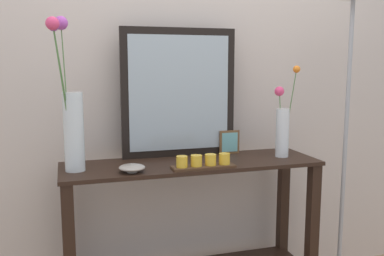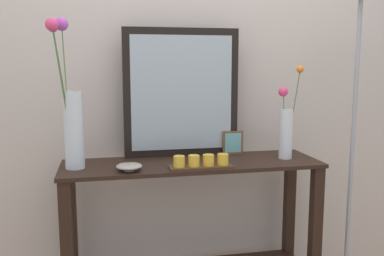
{
  "view_description": "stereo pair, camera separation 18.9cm",
  "coord_description": "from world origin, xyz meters",
  "px_view_note": "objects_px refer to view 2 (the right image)",
  "views": [
    {
      "loc": [
        -0.63,
        -2.09,
        1.36
      ],
      "look_at": [
        0.0,
        0.0,
        1.03
      ],
      "focal_mm": 39.78,
      "sensor_mm": 36.0,
      "label": 1
    },
    {
      "loc": [
        -0.45,
        -2.14,
        1.36
      ],
      "look_at": [
        0.0,
        0.0,
        1.03
      ],
      "focal_mm": 39.78,
      "sensor_mm": 36.0,
      "label": 2
    }
  ],
  "objects_px": {
    "picture_frame_small": "(233,143)",
    "decorative_bowl": "(129,166)",
    "vase_right": "(286,128)",
    "console_table": "(192,223)",
    "mirror_leaning": "(182,93)",
    "tall_vase_left": "(71,116)",
    "candle_tray": "(201,163)",
    "floor_lamp": "(356,90)"
  },
  "relations": [
    {
      "from": "candle_tray",
      "to": "picture_frame_small",
      "type": "relative_size",
      "value": 2.37
    },
    {
      "from": "console_table",
      "to": "picture_frame_small",
      "type": "height_order",
      "value": "picture_frame_small"
    },
    {
      "from": "picture_frame_small",
      "to": "floor_lamp",
      "type": "xyz_separation_m",
      "value": [
        0.62,
        -0.22,
        0.31
      ]
    },
    {
      "from": "mirror_leaning",
      "to": "floor_lamp",
      "type": "xyz_separation_m",
      "value": [
        0.91,
        -0.25,
        0.02
      ]
    },
    {
      "from": "vase_right",
      "to": "decorative_bowl",
      "type": "height_order",
      "value": "vase_right"
    },
    {
      "from": "candle_tray",
      "to": "floor_lamp",
      "type": "distance_m",
      "value": 0.94
    },
    {
      "from": "mirror_leaning",
      "to": "picture_frame_small",
      "type": "bearing_deg",
      "value": -5.06
    },
    {
      "from": "picture_frame_small",
      "to": "candle_tray",
      "type": "bearing_deg",
      "value": -131.54
    },
    {
      "from": "tall_vase_left",
      "to": "decorative_bowl",
      "type": "distance_m",
      "value": 0.37
    },
    {
      "from": "console_table",
      "to": "candle_tray",
      "type": "bearing_deg",
      "value": -82.96
    },
    {
      "from": "tall_vase_left",
      "to": "picture_frame_small",
      "type": "bearing_deg",
      "value": 10.41
    },
    {
      "from": "tall_vase_left",
      "to": "candle_tray",
      "type": "xyz_separation_m",
      "value": [
        0.62,
        -0.12,
        -0.24
      ]
    },
    {
      "from": "console_table",
      "to": "picture_frame_small",
      "type": "bearing_deg",
      "value": 28.24
    },
    {
      "from": "vase_right",
      "to": "picture_frame_small",
      "type": "bearing_deg",
      "value": 147.74
    },
    {
      "from": "mirror_leaning",
      "to": "tall_vase_left",
      "type": "xyz_separation_m",
      "value": [
        -0.58,
        -0.19,
        -0.09
      ]
    },
    {
      "from": "console_table",
      "to": "tall_vase_left",
      "type": "height_order",
      "value": "tall_vase_left"
    },
    {
      "from": "console_table",
      "to": "vase_right",
      "type": "distance_m",
      "value": 0.72
    },
    {
      "from": "picture_frame_small",
      "to": "decorative_bowl",
      "type": "relative_size",
      "value": 1.06
    },
    {
      "from": "vase_right",
      "to": "floor_lamp",
      "type": "relative_size",
      "value": 0.28
    },
    {
      "from": "mirror_leaning",
      "to": "picture_frame_small",
      "type": "relative_size",
      "value": 5.27
    },
    {
      "from": "tall_vase_left",
      "to": "floor_lamp",
      "type": "relative_size",
      "value": 0.4
    },
    {
      "from": "candle_tray",
      "to": "floor_lamp",
      "type": "relative_size",
      "value": 0.18
    },
    {
      "from": "console_table",
      "to": "picture_frame_small",
      "type": "distance_m",
      "value": 0.51
    },
    {
      "from": "picture_frame_small",
      "to": "vase_right",
      "type": "bearing_deg",
      "value": -32.26
    },
    {
      "from": "picture_frame_small",
      "to": "mirror_leaning",
      "type": "bearing_deg",
      "value": 174.94
    },
    {
      "from": "mirror_leaning",
      "to": "tall_vase_left",
      "type": "relative_size",
      "value": 0.97
    },
    {
      "from": "mirror_leaning",
      "to": "decorative_bowl",
      "type": "height_order",
      "value": "mirror_leaning"
    },
    {
      "from": "candle_tray",
      "to": "tall_vase_left",
      "type": "bearing_deg",
      "value": 168.7
    },
    {
      "from": "console_table",
      "to": "decorative_bowl",
      "type": "height_order",
      "value": "decorative_bowl"
    },
    {
      "from": "tall_vase_left",
      "to": "floor_lamp",
      "type": "bearing_deg",
      "value": -2.47
    },
    {
      "from": "mirror_leaning",
      "to": "vase_right",
      "type": "xyz_separation_m",
      "value": [
        0.54,
        -0.18,
        -0.18
      ]
    },
    {
      "from": "vase_right",
      "to": "decorative_bowl",
      "type": "distance_m",
      "value": 0.87
    },
    {
      "from": "picture_frame_small",
      "to": "console_table",
      "type": "bearing_deg",
      "value": -151.76
    },
    {
      "from": "mirror_leaning",
      "to": "tall_vase_left",
      "type": "height_order",
      "value": "tall_vase_left"
    },
    {
      "from": "tall_vase_left",
      "to": "floor_lamp",
      "type": "distance_m",
      "value": 1.49
    },
    {
      "from": "mirror_leaning",
      "to": "picture_frame_small",
      "type": "xyz_separation_m",
      "value": [
        0.29,
        -0.03,
        -0.29
      ]
    },
    {
      "from": "mirror_leaning",
      "to": "vase_right",
      "type": "distance_m",
      "value": 0.6
    },
    {
      "from": "mirror_leaning",
      "to": "decorative_bowl",
      "type": "relative_size",
      "value": 5.61
    },
    {
      "from": "console_table",
      "to": "tall_vase_left",
      "type": "relative_size",
      "value": 1.85
    },
    {
      "from": "console_table",
      "to": "mirror_leaning",
      "type": "xyz_separation_m",
      "value": [
        -0.02,
        0.17,
        0.69
      ]
    },
    {
      "from": "floor_lamp",
      "to": "decorative_bowl",
      "type": "bearing_deg",
      "value": -178.05
    },
    {
      "from": "tall_vase_left",
      "to": "decorative_bowl",
      "type": "height_order",
      "value": "tall_vase_left"
    }
  ]
}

